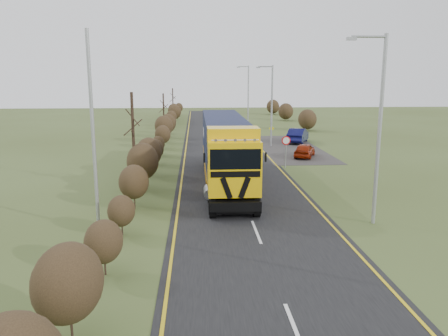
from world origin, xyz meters
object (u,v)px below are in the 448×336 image
car_blue_sedan (298,135)px  speed_sign (286,146)px  lorry (225,146)px  streetlight_near (378,123)px  car_red_hatchback (305,150)px

car_blue_sedan → speed_sign: size_ratio=1.88×
car_blue_sedan → speed_sign: speed_sign is taller
speed_sign → lorry: bearing=-136.6°
streetlight_near → speed_sign: size_ratio=3.53×
lorry → speed_sign: lorry is taller
streetlight_near → car_red_hatchback: bearing=86.3°
car_red_hatchback → car_blue_sedan: bearing=-76.1°
car_blue_sedan → streetlight_near: bearing=107.4°
car_blue_sedan → speed_sign: 13.91m
car_red_hatchback → car_blue_sedan: car_blue_sedan is taller
lorry → car_blue_sedan: bearing=63.3°
car_red_hatchback → speed_sign: 5.31m
car_blue_sedan → streetlight_near: size_ratio=0.53×
lorry → streetlight_near: streetlight_near is taller
speed_sign → car_red_hatchback: bearing=59.6°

